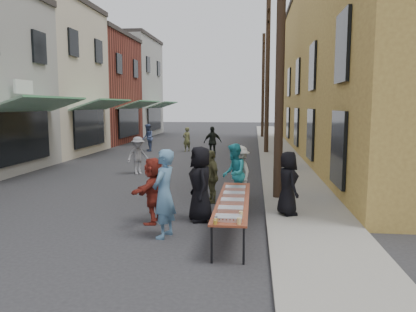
% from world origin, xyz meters
% --- Properties ---
extents(ground, '(120.00, 120.00, 0.00)m').
position_xyz_m(ground, '(0.00, 0.00, 0.00)').
color(ground, '#28282B').
rests_on(ground, ground).
extents(sidewalk, '(2.20, 60.00, 0.10)m').
position_xyz_m(sidewalk, '(5.00, 15.00, 0.05)').
color(sidewalk, gray).
rests_on(sidewalk, ground).
extents(storefront_row, '(8.00, 37.00, 9.00)m').
position_xyz_m(storefront_row, '(-10.00, 14.96, 4.12)').
color(storefront_row, maroon).
rests_on(storefront_row, ground).
extents(building_ochre, '(10.00, 28.00, 10.00)m').
position_xyz_m(building_ochre, '(11.10, 14.00, 5.00)').
color(building_ochre, olive).
rests_on(building_ochre, ground).
extents(utility_pole_near, '(0.26, 0.26, 9.00)m').
position_xyz_m(utility_pole_near, '(4.30, 3.00, 4.50)').
color(utility_pole_near, '#2D2116').
rests_on(utility_pole_near, ground).
extents(utility_pole_mid, '(0.26, 0.26, 9.00)m').
position_xyz_m(utility_pole_mid, '(4.30, 15.00, 4.50)').
color(utility_pole_mid, '#2D2116').
rests_on(utility_pole_mid, ground).
extents(utility_pole_far, '(0.26, 0.26, 9.00)m').
position_xyz_m(utility_pole_far, '(4.30, 27.00, 4.50)').
color(utility_pole_far, '#2D2116').
rests_on(utility_pole_far, ground).
extents(serving_table, '(0.70, 4.00, 0.75)m').
position_xyz_m(serving_table, '(3.13, -0.26, 0.71)').
color(serving_table, maroon).
rests_on(serving_table, ground).
extents(catering_tray_sausage, '(0.50, 0.33, 0.08)m').
position_xyz_m(catering_tray_sausage, '(3.13, -1.91, 0.79)').
color(catering_tray_sausage, maroon).
rests_on(catering_tray_sausage, serving_table).
extents(catering_tray_foil_b, '(0.50, 0.33, 0.08)m').
position_xyz_m(catering_tray_foil_b, '(3.13, -1.26, 0.79)').
color(catering_tray_foil_b, '#B2B2B7').
rests_on(catering_tray_foil_b, serving_table).
extents(catering_tray_buns, '(0.50, 0.33, 0.08)m').
position_xyz_m(catering_tray_buns, '(3.13, -0.56, 0.79)').
color(catering_tray_buns, tan).
rests_on(catering_tray_buns, serving_table).
extents(catering_tray_foil_d, '(0.50, 0.33, 0.08)m').
position_xyz_m(catering_tray_foil_d, '(3.13, 0.14, 0.79)').
color(catering_tray_foil_d, '#B2B2B7').
rests_on(catering_tray_foil_d, serving_table).
extents(catering_tray_buns_end, '(0.50, 0.33, 0.08)m').
position_xyz_m(catering_tray_buns_end, '(3.13, 0.84, 0.79)').
color(catering_tray_buns_end, tan).
rests_on(catering_tray_buns_end, serving_table).
extents(condiment_jar_a, '(0.07, 0.07, 0.08)m').
position_xyz_m(condiment_jar_a, '(2.91, -2.21, 0.79)').
color(condiment_jar_a, '#A57F26').
rests_on(condiment_jar_a, serving_table).
extents(condiment_jar_b, '(0.07, 0.07, 0.08)m').
position_xyz_m(condiment_jar_b, '(2.91, -2.11, 0.79)').
color(condiment_jar_b, '#A57F26').
rests_on(condiment_jar_b, serving_table).
extents(condiment_jar_c, '(0.07, 0.07, 0.08)m').
position_xyz_m(condiment_jar_c, '(2.91, -2.01, 0.79)').
color(condiment_jar_c, '#A57F26').
rests_on(condiment_jar_c, serving_table).
extents(cup_stack, '(0.08, 0.08, 0.12)m').
position_xyz_m(cup_stack, '(3.33, -2.16, 0.81)').
color(cup_stack, tan).
rests_on(cup_stack, serving_table).
extents(guest_front_a, '(0.88, 1.06, 1.86)m').
position_xyz_m(guest_front_a, '(2.28, 0.55, 0.93)').
color(guest_front_a, black).
rests_on(guest_front_a, ground).
extents(guest_front_b, '(0.61, 0.79, 1.93)m').
position_xyz_m(guest_front_b, '(1.66, -0.79, 0.97)').
color(guest_front_b, teal).
rests_on(guest_front_b, ground).
extents(guest_front_c, '(0.68, 0.86, 1.76)m').
position_xyz_m(guest_front_c, '(3.01, 2.44, 0.88)').
color(guest_front_c, '#2BA4B2').
rests_on(guest_front_c, ground).
extents(guest_front_d, '(1.00, 1.23, 1.65)m').
position_xyz_m(guest_front_d, '(3.16, 3.00, 0.83)').
color(guest_front_d, silver).
rests_on(guest_front_d, ground).
extents(guest_front_e, '(0.76, 0.98, 1.56)m').
position_xyz_m(guest_front_e, '(2.34, 2.48, 0.78)').
color(guest_front_e, brown).
rests_on(guest_front_e, ground).
extents(guest_queue_back, '(0.74, 1.56, 1.61)m').
position_xyz_m(guest_queue_back, '(1.16, 0.26, 0.81)').
color(guest_queue_back, maroon).
rests_on(guest_queue_back, ground).
extents(server, '(0.73, 0.91, 1.61)m').
position_xyz_m(server, '(4.44, 1.03, 0.91)').
color(server, black).
rests_on(server, sidewalk).
extents(passerby_left, '(1.12, 1.13, 1.56)m').
position_xyz_m(passerby_left, '(-1.22, 7.10, 0.78)').
color(passerby_left, gray).
rests_on(passerby_left, ground).
extents(passerby_mid, '(1.08, 0.77, 1.71)m').
position_xyz_m(passerby_mid, '(1.32, 12.90, 0.85)').
color(passerby_mid, black).
rests_on(passerby_mid, ground).
extents(passerby_right, '(0.65, 0.65, 1.51)m').
position_xyz_m(passerby_right, '(-0.57, 15.56, 0.76)').
color(passerby_right, brown).
rests_on(passerby_right, ground).
extents(passerby_far, '(0.87, 0.99, 1.71)m').
position_xyz_m(passerby_far, '(-3.00, 15.37, 0.86)').
color(passerby_far, '#455687').
rests_on(passerby_far, ground).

